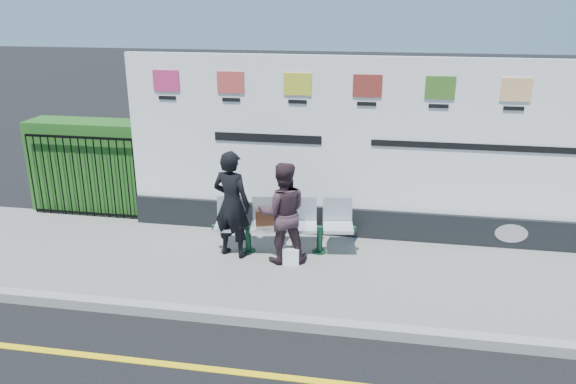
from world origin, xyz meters
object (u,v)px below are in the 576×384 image
object	(u,v)px
billboard	(364,162)
woman_left	(232,204)
woman_right	(283,213)
bench	(284,238)

from	to	relation	value
billboard	woman_left	distance (m)	2.30
billboard	woman_right	bearing A→B (deg)	-133.26
bench	woman_right	world-z (taller)	woman_right
bench	woman_left	xyz separation A→B (m)	(-0.77, -0.24, 0.62)
bench	woman_left	bearing A→B (deg)	-170.85
woman_left	woman_right	xyz separation A→B (m)	(0.81, -0.07, -0.06)
bench	woman_right	size ratio (longest dim) A/B	1.38
billboard	woman_right	size ratio (longest dim) A/B	5.08
billboard	bench	world-z (taller)	billboard
woman_left	woman_right	distance (m)	0.81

